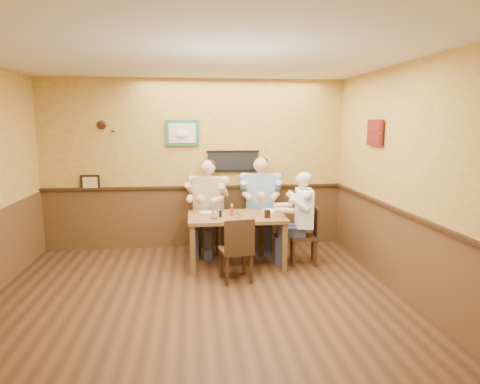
# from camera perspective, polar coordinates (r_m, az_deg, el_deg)

# --- Properties ---
(room) EXTENTS (5.02, 5.03, 2.81)m
(room) POSITION_cam_1_polar(r_m,az_deg,el_deg) (4.83, -4.26, 4.47)
(room) COLOR #362010
(room) RESTS_ON ground
(dining_table) EXTENTS (1.40, 0.90, 0.75)m
(dining_table) POSITION_cam_1_polar(r_m,az_deg,el_deg) (6.27, -0.51, -3.92)
(dining_table) COLOR brown
(dining_table) RESTS_ON ground
(chair_back_left) EXTENTS (0.55, 0.55, 0.95)m
(chair_back_left) POSITION_cam_1_polar(r_m,az_deg,el_deg) (6.97, -4.15, -4.16)
(chair_back_left) COLOR #382211
(chair_back_left) RESTS_ON ground
(chair_back_right) EXTENTS (0.50, 0.50, 0.97)m
(chair_back_right) POSITION_cam_1_polar(r_m,az_deg,el_deg) (7.15, 2.71, -3.74)
(chair_back_right) COLOR #382211
(chair_back_right) RESTS_ON ground
(chair_right_end) EXTENTS (0.45, 0.45, 0.86)m
(chair_right_end) POSITION_cam_1_polar(r_m,az_deg,el_deg) (6.45, 8.47, -5.72)
(chair_right_end) COLOR #382211
(chair_right_end) RESTS_ON ground
(chair_near_side) EXTENTS (0.46, 0.46, 0.87)m
(chair_near_side) POSITION_cam_1_polar(r_m,az_deg,el_deg) (5.70, -0.55, -7.60)
(chair_near_side) COLOR #382211
(chair_near_side) RESTS_ON ground
(diner_tan_shirt) EXTENTS (0.78, 0.78, 1.35)m
(diner_tan_shirt) POSITION_cam_1_polar(r_m,az_deg,el_deg) (6.93, -4.17, -2.52)
(diner_tan_shirt) COLOR beige
(diner_tan_shirt) RESTS_ON ground
(diner_blue_polo) EXTENTS (0.71, 0.71, 1.38)m
(diner_blue_polo) POSITION_cam_1_polar(r_m,az_deg,el_deg) (7.10, 2.73, -2.11)
(diner_blue_polo) COLOR #7B9EB9
(diner_blue_polo) RESTS_ON ground
(diner_white_elder) EXTENTS (0.64, 0.64, 1.23)m
(diner_white_elder) POSITION_cam_1_polar(r_m,az_deg,el_deg) (6.41, 8.51, -4.12)
(diner_white_elder) COLOR white
(diner_white_elder) RESTS_ON ground
(water_glass_left) EXTENTS (0.09, 0.09, 0.12)m
(water_glass_left) POSITION_cam_1_polar(r_m,az_deg,el_deg) (6.03, -3.42, -3.01)
(water_glass_left) COLOR white
(water_glass_left) RESTS_ON dining_table
(water_glass_mid) EXTENTS (0.09, 0.09, 0.11)m
(water_glass_mid) POSITION_cam_1_polar(r_m,az_deg,el_deg) (5.87, -0.29, -3.36)
(water_glass_mid) COLOR white
(water_glass_mid) RESTS_ON dining_table
(cola_tumbler) EXTENTS (0.11, 0.11, 0.11)m
(cola_tumbler) POSITION_cam_1_polar(r_m,az_deg,el_deg) (6.08, 3.66, -2.92)
(cola_tumbler) COLOR black
(cola_tumbler) RESTS_ON dining_table
(hot_sauce_bottle) EXTENTS (0.05, 0.05, 0.16)m
(hot_sauce_bottle) POSITION_cam_1_polar(r_m,az_deg,el_deg) (6.21, -1.10, -2.45)
(hot_sauce_bottle) COLOR #B42B13
(hot_sauce_bottle) RESTS_ON dining_table
(salt_shaker) EXTENTS (0.04, 0.04, 0.08)m
(salt_shaker) POSITION_cam_1_polar(r_m,az_deg,el_deg) (6.22, -2.74, -2.78)
(salt_shaker) COLOR white
(salt_shaker) RESTS_ON dining_table
(pepper_shaker) EXTENTS (0.05, 0.05, 0.10)m
(pepper_shaker) POSITION_cam_1_polar(r_m,az_deg,el_deg) (6.13, -2.64, -2.90)
(pepper_shaker) COLOR black
(pepper_shaker) RESTS_ON dining_table
(plate_far_left) EXTENTS (0.23, 0.23, 0.01)m
(plate_far_left) POSITION_cam_1_polar(r_m,az_deg,el_deg) (6.44, -4.57, -2.70)
(plate_far_left) COLOR silver
(plate_far_left) RESTS_ON dining_table
(plate_far_right) EXTENTS (0.34, 0.34, 0.02)m
(plate_far_right) POSITION_cam_1_polar(r_m,az_deg,el_deg) (6.56, 4.17, -2.46)
(plate_far_right) COLOR white
(plate_far_right) RESTS_ON dining_table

